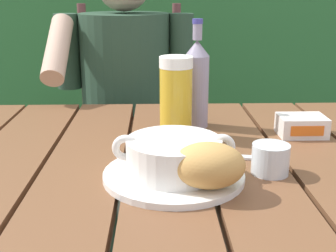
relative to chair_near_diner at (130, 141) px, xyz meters
name	(u,v)px	position (x,y,z in m)	size (l,w,h in m)	color
dining_table	(164,197)	(0.12, -0.90, 0.19)	(1.46, 0.91, 0.76)	brown
chair_near_diner	(130,141)	(0.00, 0.00, 0.00)	(0.43, 0.47, 1.04)	brown
person_eating	(125,99)	(0.00, -0.21, 0.23)	(0.48, 0.47, 1.23)	#27422F
serving_plate	(174,175)	(0.14, -1.00, 0.28)	(0.26, 0.26, 0.01)	white
soup_bowl	(174,155)	(0.14, -1.00, 0.32)	(0.23, 0.18, 0.07)	white
bread_roll	(209,165)	(0.20, -1.06, 0.33)	(0.13, 0.10, 0.08)	tan
beer_glass	(176,97)	(0.15, -0.75, 0.37)	(0.08, 0.08, 0.19)	gold
beer_bottle	(197,82)	(0.21, -0.67, 0.39)	(0.06, 0.06, 0.27)	gray
water_glass_small	(270,159)	(0.32, -0.98, 0.30)	(0.07, 0.07, 0.06)	silver
butter_tub	(302,126)	(0.46, -0.76, 0.30)	(0.11, 0.08, 0.05)	white
table_knife	(230,156)	(0.26, -0.90, 0.28)	(0.16, 0.05, 0.01)	silver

